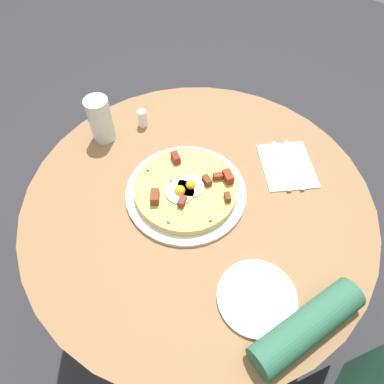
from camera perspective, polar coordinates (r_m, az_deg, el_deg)
The scene contains 10 objects.
ground_plane at distance 1.58m, azimuth 0.61°, elevation -16.36°, with size 6.00×6.00×0.00m, color #2D2D33.
dining_table at distance 1.06m, azimuth 0.87°, elevation -6.48°, with size 0.92×0.92×0.74m.
pizza_plate at distance 0.92m, azimuth -1.01°, elevation -0.05°, with size 0.32×0.32×0.01m, color white.
breakfast_pizza at distance 0.90m, azimuth -0.97°, elevation 0.62°, with size 0.27×0.27×0.05m.
bread_plate at distance 0.81m, azimuth 10.61°, elevation -16.69°, with size 0.18×0.18×0.01m, color white.
napkin at distance 1.02m, azimuth 15.34°, elevation 4.19°, with size 0.17×0.14×0.00m, color white.
fork at distance 1.02m, azimuth 16.35°, elevation 4.42°, with size 0.18×0.01×0.01m, color silver.
knife at distance 1.01m, azimuth 14.43°, elevation 4.29°, with size 0.18×0.01×0.01m, color silver.
water_glass at distance 1.04m, azimuth -14.80°, elevation 11.43°, with size 0.07×0.07×0.14m, color silver.
salt_shaker at distance 1.09m, azimuth -8.13°, elevation 11.90°, with size 0.03×0.03×0.06m, color white.
Camera 1 is at (-0.41, -0.31, 1.49)m, focal length 32.47 mm.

